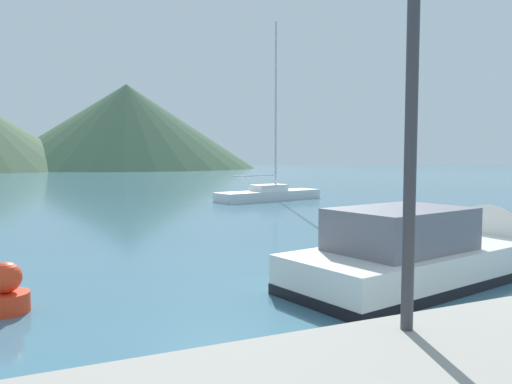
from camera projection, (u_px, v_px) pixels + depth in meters
The scene contains 4 objects.
motorboat_near at pixel (433, 256), 10.36m from camera, with size 6.85×3.52×2.27m.
sailboat_inner at pixel (269, 193), 29.17m from camera, with size 6.92×3.17×10.31m.
buoy_marker at pixel (6, 292), 8.16m from camera, with size 0.73×0.73×0.84m.
hill_central at pixel (127, 126), 104.44m from camera, with size 53.55×53.55×17.53m.
Camera 1 is at (-8.10, -3.20, 2.57)m, focal length 35.00 mm.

